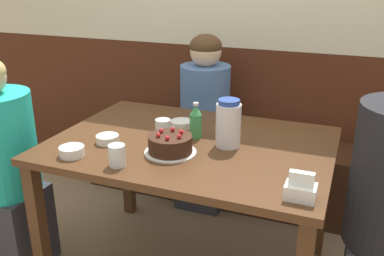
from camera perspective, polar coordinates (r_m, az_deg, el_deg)
name	(u,v)px	position (r m, az deg, el deg)	size (l,w,h in m)	color
back_wall	(251,13)	(2.89, 7.88, 14.98)	(4.80, 0.04, 2.50)	#4C2314
bench_seat	(236,169)	(2.95, 5.88, -5.45)	(2.14, 0.38, 0.46)	#381E11
dining_table	(191,159)	(2.06, -0.12, -4.17)	(1.30, 0.93, 0.75)	#4C2D19
birthday_cake	(170,144)	(1.89, -2.91, -2.18)	(0.23, 0.23, 0.10)	white
water_pitcher	(228,124)	(1.95, 4.87, 0.58)	(0.11, 0.11, 0.22)	white
soju_bottle	(196,121)	(2.05, 0.47, 0.90)	(0.06, 0.06, 0.18)	#388E4C
napkin_holder	(301,189)	(1.57, 14.29, -7.91)	(0.11, 0.08, 0.11)	white
bowl_soup_white	(182,124)	(2.21, -1.40, 0.57)	(0.11, 0.11, 0.03)	white
bowl_rice_small	(72,151)	(1.94, -15.72, -3.01)	(0.11, 0.11, 0.04)	white
bowl_side_dish	(107,139)	(2.04, -11.20, -1.46)	(0.11, 0.11, 0.04)	white
glass_water_tall	(117,155)	(1.79, -9.97, -3.63)	(0.07, 0.07, 0.09)	silver
glass_tumbler_short	(163,128)	(2.08, -3.89, 0.03)	(0.08, 0.08, 0.08)	silver
person_teal_shirt	(3,172)	(2.37, -23.84, -5.44)	(0.36, 0.36, 1.13)	#33333D
person_grey_tee	(205,127)	(2.79, 1.72, 0.08)	(0.32, 0.34, 1.15)	#33333D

